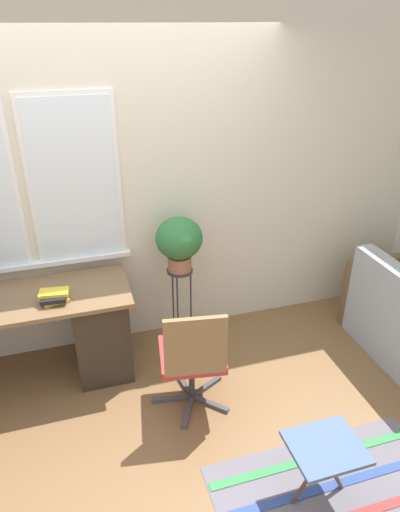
% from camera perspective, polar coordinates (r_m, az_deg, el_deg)
% --- Properties ---
extents(ground_plane, '(14.00, 14.00, 0.00)m').
position_cam_1_polar(ground_plane, '(3.71, -6.79, -15.54)').
color(ground_plane, brown).
extents(wall_back_with_window, '(9.00, 0.12, 2.70)m').
position_cam_1_polar(wall_back_with_window, '(3.60, -10.48, 8.14)').
color(wall_back_with_window, beige).
rests_on(wall_back_with_window, ground_plane).
extents(book_stack, '(0.21, 0.18, 0.08)m').
position_cam_1_polar(book_stack, '(3.38, -17.76, -4.82)').
color(book_stack, yellow).
rests_on(book_stack, desk).
extents(office_chair_swivel, '(0.57, 0.58, 0.88)m').
position_cam_1_polar(office_chair_swivel, '(3.21, -0.91, -12.47)').
color(office_chair_swivel, '#47474C').
rests_on(office_chair_swivel, ground_plane).
extents(plant_stand, '(0.21, 0.21, 0.74)m').
position_cam_1_polar(plant_stand, '(3.72, -2.50, -3.40)').
color(plant_stand, '#333338').
rests_on(plant_stand, ground_plane).
extents(potted_plant, '(0.37, 0.37, 0.44)m').
position_cam_1_polar(potted_plant, '(3.54, -2.63, 1.97)').
color(potted_plant, '#9E6B4C').
rests_on(potted_plant, plant_stand).
extents(floor_rug_striped, '(1.44, 0.71, 0.01)m').
position_cam_1_polar(floor_rug_striped, '(3.19, 15.99, -25.95)').
color(floor_rug_striped, slate).
rests_on(floor_rug_striped, ground_plane).
extents(folding_stool, '(0.41, 0.34, 0.43)m').
position_cam_1_polar(folding_stool, '(2.85, 15.38, -22.43)').
color(folding_stool, slate).
rests_on(folding_stool, ground_plane).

